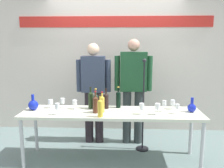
# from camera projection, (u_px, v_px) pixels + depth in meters

# --- Properties ---
(ground_plane) EXTENTS (10.00, 10.00, 0.00)m
(ground_plane) POSITION_uv_depth(u_px,v_px,m) (112.00, 160.00, 3.40)
(ground_plane) COLOR slate
(back_wall) EXTENTS (5.13, 0.11, 3.00)m
(back_wall) POSITION_uv_depth(u_px,v_px,m) (115.00, 53.00, 4.43)
(back_wall) COLOR silver
(back_wall) RESTS_ON ground
(display_table) EXTENTS (2.53, 0.61, 0.74)m
(display_table) POSITION_uv_depth(u_px,v_px,m) (112.00, 115.00, 3.28)
(display_table) COLOR silver
(display_table) RESTS_ON ground
(decanter_blue_left) EXTENTS (0.14, 0.14, 0.23)m
(decanter_blue_left) POSITION_uv_depth(u_px,v_px,m) (33.00, 105.00, 3.34)
(decanter_blue_left) COLOR #1526B5
(decanter_blue_left) RESTS_ON display_table
(decanter_blue_right) EXTENTS (0.12, 0.12, 0.21)m
(decanter_blue_right) POSITION_uv_depth(u_px,v_px,m) (192.00, 107.00, 3.24)
(decanter_blue_right) COLOR #1726B4
(decanter_blue_right) RESTS_ON display_table
(presenter_left) EXTENTS (0.58, 0.22, 1.69)m
(presenter_left) POSITION_uv_depth(u_px,v_px,m) (94.00, 87.00, 3.88)
(presenter_left) COLOR black
(presenter_left) RESTS_ON ground
(presenter_right) EXTENTS (0.62, 0.22, 1.76)m
(presenter_right) POSITION_uv_depth(u_px,v_px,m) (133.00, 85.00, 3.84)
(presenter_right) COLOR #2D3636
(presenter_right) RESTS_ON ground
(wine_bottle_0) EXTENTS (0.08, 0.08, 0.31)m
(wine_bottle_0) POSITION_uv_depth(u_px,v_px,m) (96.00, 104.00, 3.19)
(wine_bottle_0) COLOR #4E2A1A
(wine_bottle_0) RESTS_ON display_table
(wine_bottle_1) EXTENTS (0.07, 0.07, 0.31)m
(wine_bottle_1) POSITION_uv_depth(u_px,v_px,m) (96.00, 101.00, 3.36)
(wine_bottle_1) COLOR #1B3227
(wine_bottle_1) RESTS_ON display_table
(wine_bottle_2) EXTENTS (0.07, 0.07, 0.30)m
(wine_bottle_2) POSITION_uv_depth(u_px,v_px,m) (100.00, 107.00, 3.02)
(wine_bottle_2) COLOR gold
(wine_bottle_2) RESTS_ON display_table
(wine_bottle_3) EXTENTS (0.08, 0.08, 0.30)m
(wine_bottle_3) POSITION_uv_depth(u_px,v_px,m) (106.00, 100.00, 3.41)
(wine_bottle_3) COLOR black
(wine_bottle_3) RESTS_ON display_table
(wine_bottle_4) EXTENTS (0.07, 0.07, 0.29)m
(wine_bottle_4) POSITION_uv_depth(u_px,v_px,m) (102.00, 103.00, 3.23)
(wine_bottle_4) COLOR gold
(wine_bottle_4) RESTS_ON display_table
(wine_bottle_5) EXTENTS (0.07, 0.07, 0.32)m
(wine_bottle_5) POSITION_uv_depth(u_px,v_px,m) (118.00, 99.00, 3.45)
(wine_bottle_5) COLOR black
(wine_bottle_5) RESTS_ON display_table
(wine_bottle_6) EXTENTS (0.07, 0.07, 0.32)m
(wine_bottle_6) POSITION_uv_depth(u_px,v_px,m) (91.00, 99.00, 3.41)
(wine_bottle_6) COLOR #1F3117
(wine_bottle_6) RESTS_ON display_table
(wine_glass_left_0) EXTENTS (0.06, 0.06, 0.16)m
(wine_glass_left_0) POSITION_uv_depth(u_px,v_px,m) (57.00, 106.00, 3.11)
(wine_glass_left_0) COLOR white
(wine_glass_left_0) RESTS_ON display_table
(wine_glass_left_1) EXTENTS (0.07, 0.07, 0.13)m
(wine_glass_left_1) POSITION_uv_depth(u_px,v_px,m) (51.00, 102.00, 3.44)
(wine_glass_left_1) COLOR white
(wine_glass_left_1) RESTS_ON display_table
(wine_glass_left_2) EXTENTS (0.07, 0.07, 0.14)m
(wine_glass_left_2) POSITION_uv_depth(u_px,v_px,m) (75.00, 103.00, 3.38)
(wine_glass_left_2) COLOR white
(wine_glass_left_2) RESTS_ON display_table
(wine_glass_left_3) EXTENTS (0.06, 0.06, 0.15)m
(wine_glass_left_3) POSITION_uv_depth(u_px,v_px,m) (63.00, 101.00, 3.44)
(wine_glass_left_3) COLOR white
(wine_glass_left_3) RESTS_ON display_table
(wine_glass_right_0) EXTENTS (0.07, 0.07, 0.16)m
(wine_glass_right_0) POSITION_uv_depth(u_px,v_px,m) (158.00, 106.00, 3.12)
(wine_glass_right_0) COLOR white
(wine_glass_right_0) RESTS_ON display_table
(wine_glass_right_1) EXTENTS (0.07, 0.07, 0.14)m
(wine_glass_right_1) POSITION_uv_depth(u_px,v_px,m) (173.00, 103.00, 3.37)
(wine_glass_right_1) COLOR white
(wine_glass_right_1) RESTS_ON display_table
(wine_glass_right_2) EXTENTS (0.07, 0.07, 0.16)m
(wine_glass_right_2) POSITION_uv_depth(u_px,v_px,m) (142.00, 107.00, 3.13)
(wine_glass_right_2) COLOR white
(wine_glass_right_2) RESTS_ON display_table
(wine_glass_right_3) EXTENTS (0.06, 0.06, 0.14)m
(wine_glass_right_3) POSITION_uv_depth(u_px,v_px,m) (177.00, 107.00, 3.14)
(wine_glass_right_3) COLOR white
(wine_glass_right_3) RESTS_ON display_table
(wine_glass_right_4) EXTENTS (0.06, 0.06, 0.16)m
(wine_glass_right_4) POSITION_uv_depth(u_px,v_px,m) (164.00, 104.00, 3.25)
(wine_glass_right_4) COLOR white
(wine_glass_right_4) RESTS_ON display_table
(microphone_stand) EXTENTS (0.20, 0.20, 1.47)m
(microphone_stand) POSITION_uv_depth(u_px,v_px,m) (143.00, 121.00, 3.66)
(microphone_stand) COLOR black
(microphone_stand) RESTS_ON ground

